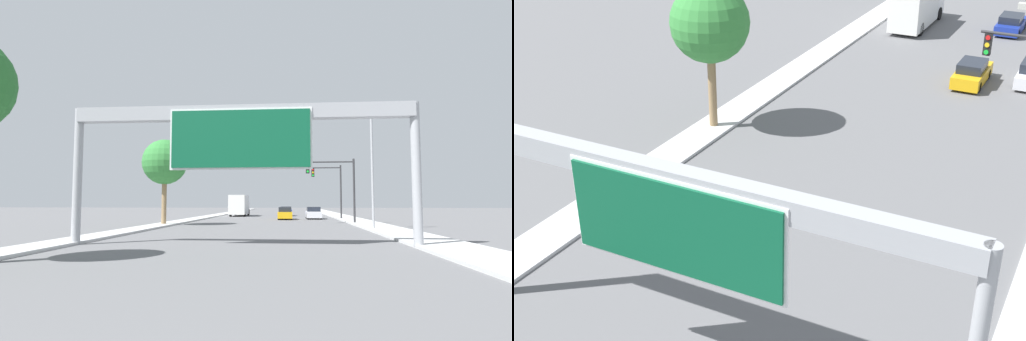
# 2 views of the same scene
# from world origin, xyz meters

# --- Properties ---
(median_strip_left) EXTENTS (2.00, 120.00, 0.15)m
(median_strip_left) POSITION_xyz_m (-9.00, 60.00, 0.07)
(median_strip_left) COLOR beige
(median_strip_left) RESTS_ON ground
(sign_gantry) EXTENTS (16.83, 0.73, 6.78)m
(sign_gantry) POSITION_xyz_m (0.00, 17.89, 5.44)
(sign_gantry) COLOR #9EA0A5
(sign_gantry) RESTS_ON ground
(car_near_left) EXTENTS (1.77, 4.35, 1.42)m
(car_near_left) POSITION_xyz_m (1.75, 60.71, 0.67)
(car_near_left) COLOR navy
(car_near_left) RESTS_ON ground
(car_mid_center) EXTENTS (1.71, 4.34, 1.49)m
(car_mid_center) POSITION_xyz_m (1.75, 47.58, 0.70)
(car_mid_center) COLOR gold
(car_mid_center) RESTS_ON ground
(truck_box_primary) EXTENTS (2.35, 7.98, 3.12)m
(truck_box_primary) POSITION_xyz_m (-5.25, 58.93, 1.59)
(truck_box_primary) COLOR white
(truck_box_primary) RESTS_ON ground
(palm_tree_background) EXTENTS (4.10, 4.10, 7.78)m
(palm_tree_background) POSITION_xyz_m (-8.99, 34.27, 5.69)
(palm_tree_background) COLOR #8C704C
(palm_tree_background) RESTS_ON ground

